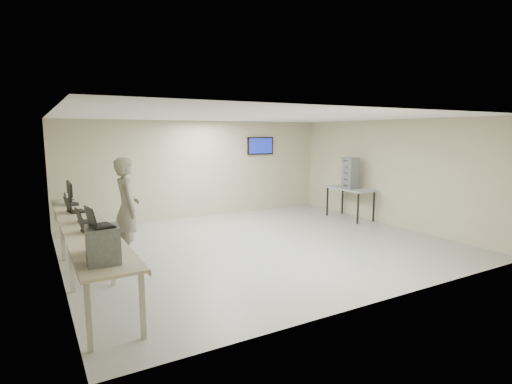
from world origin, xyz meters
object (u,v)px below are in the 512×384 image
side_table (350,191)px  soldier (127,208)px  equipment_box (103,245)px  workbench (84,227)px

side_table → soldier: bearing=-174.8°
equipment_box → workbench: bearing=92.5°
side_table → workbench: bearing=-171.6°
workbench → equipment_box: 2.49m
workbench → soldier: (0.84, 0.48, 0.17)m
equipment_box → soldier: (0.90, 2.95, -0.13)m
workbench → equipment_box: bearing=-91.5°
workbench → soldier: size_ratio=3.01×
workbench → soldier: soldier is taller
equipment_box → soldier: 3.09m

